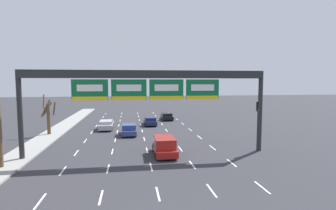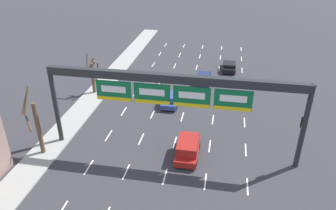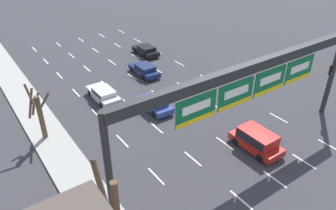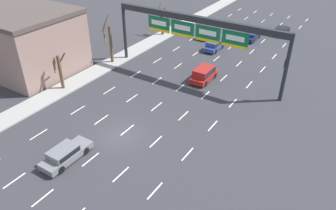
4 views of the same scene
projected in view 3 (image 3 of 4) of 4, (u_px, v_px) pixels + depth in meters
lane_dashes at (248, 160)px, 24.50m from camera, size 13.32×67.00×0.01m
sign_gantry at (251, 79)px, 21.80m from camera, size 21.82×0.70×7.63m
car_blue at (155, 103)px, 30.37m from camera, size 1.80×3.93×1.37m
car_silver at (104, 94)px, 31.92m from camera, size 1.84×4.49×1.26m
car_black at (146, 50)px, 42.13m from camera, size 1.84×4.07×1.19m
car_navy at (145, 69)px, 36.94m from camera, size 1.82×4.24×1.23m
suv_red at (257, 139)px, 25.19m from camera, size 1.94×4.17×1.64m
traffic_light_near_gantry at (329, 79)px, 28.66m from camera, size 0.30×0.35×4.72m
tree_bare_second at (39, 112)px, 25.59m from camera, size 1.98×1.66×4.91m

